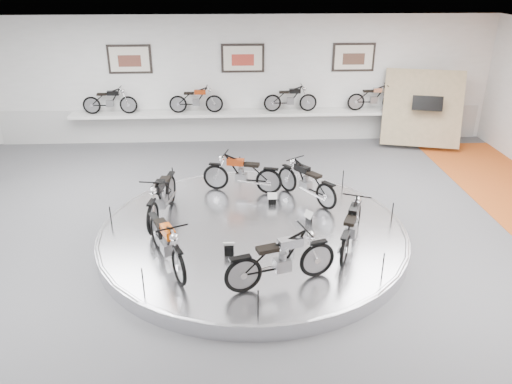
{
  "coord_description": "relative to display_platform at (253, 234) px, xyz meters",
  "views": [
    {
      "loc": [
        -0.41,
        -8.94,
        5.29
      ],
      "look_at": [
        0.08,
        0.6,
        0.98
      ],
      "focal_mm": 35.0,
      "sensor_mm": 36.0,
      "label": 1
    }
  ],
  "objects": [
    {
      "name": "wall_back",
      "position": [
        0.0,
        6.7,
        1.85
      ],
      "size": [
        16.0,
        0.0,
        16.0
      ],
      "primitive_type": "plane",
      "rotation": [
        1.57,
        0.0,
        0.0
      ],
      "color": "white",
      "rests_on": "floor"
    },
    {
      "name": "display_panel",
      "position": [
        5.6,
        5.8,
        1.1
      ],
      "size": [
        2.56,
        1.52,
        2.3
      ],
      "primitive_type": "cube",
      "rotation": [
        -0.35,
        0.0,
        -0.26
      ],
      "color": "tan",
      "rests_on": "floor"
    },
    {
      "name": "display_platform",
      "position": [
        0.0,
        0.0,
        0.0
      ],
      "size": [
        6.4,
        6.4,
        0.3
      ],
      "primitive_type": "cylinder",
      "color": "silver",
      "rests_on": "floor"
    },
    {
      "name": "bike_a",
      "position": [
        1.31,
        1.31,
        0.62
      ],
      "size": [
        1.41,
        1.63,
        0.94
      ],
      "primitive_type": null,
      "rotation": [
        0.0,
        0.0,
        2.21
      ],
      "color": "black",
      "rests_on": "display_platform"
    },
    {
      "name": "bike_e",
      "position": [
        0.39,
        -2.07,
        0.65
      ],
      "size": [
        1.82,
        1.09,
        1.01
      ],
      "primitive_type": null,
      "rotation": [
        0.0,
        0.0,
        6.59
      ],
      "color": "#B2B3B7",
      "rests_on": "display_platform"
    },
    {
      "name": "ceiling",
      "position": [
        0.0,
        -0.3,
        3.85
      ],
      "size": [
        16.0,
        16.0,
        0.0
      ],
      "primitive_type": "plane",
      "rotation": [
        3.14,
        0.0,
        0.0
      ],
      "color": "white",
      "rests_on": "wall_back"
    },
    {
      "name": "floor",
      "position": [
        0.0,
        -0.3,
        -0.15
      ],
      "size": [
        16.0,
        16.0,
        0.0
      ],
      "primitive_type": "plane",
      "color": "#555558",
      "rests_on": "ground"
    },
    {
      "name": "bike_f",
      "position": [
        1.85,
        -0.93,
        0.63
      ],
      "size": [
        1.17,
        1.72,
        0.96
      ],
      "primitive_type": null,
      "rotation": [
        0.0,
        0.0,
        7.45
      ],
      "color": "black",
      "rests_on": "display_platform"
    },
    {
      "name": "shelf_bike_c",
      "position": [
        1.5,
        6.4,
        1.27
      ],
      "size": [
        1.22,
        0.43,
        0.73
      ],
      "primitive_type": null,
      "color": "black",
      "rests_on": "shelf"
    },
    {
      "name": "poster_center",
      "position": [
        0.0,
        6.66,
        2.55
      ],
      "size": [
        1.35,
        0.06,
        0.88
      ],
      "primitive_type": "cube",
      "color": "beige",
      "rests_on": "wall_back"
    },
    {
      "name": "dado_band",
      "position": [
        0.0,
        6.68,
        0.4
      ],
      "size": [
        15.68,
        0.04,
        1.1
      ],
      "primitive_type": "cube",
      "color": "#BCBCBA",
      "rests_on": "floor"
    },
    {
      "name": "shelf_bike_d",
      "position": [
        4.2,
        6.4,
        1.27
      ],
      "size": [
        1.22,
        0.43,
        0.73
      ],
      "primitive_type": null,
      "color": "#B2B3B7",
      "rests_on": "shelf"
    },
    {
      "name": "poster_right",
      "position": [
        3.5,
        6.66,
        2.55
      ],
      "size": [
        1.35,
        0.06,
        0.88
      ],
      "primitive_type": "cube",
      "color": "beige",
      "rests_on": "wall_back"
    },
    {
      "name": "shelf_bike_b",
      "position": [
        -1.5,
        6.4,
        1.27
      ],
      "size": [
        1.22,
        0.43,
        0.73
      ],
      "primitive_type": null,
      "color": "#97310E",
      "rests_on": "shelf"
    },
    {
      "name": "bike_b",
      "position": [
        -0.17,
        1.85,
        0.64
      ],
      "size": [
        1.75,
        0.98,
        0.97
      ],
      "primitive_type": null,
      "rotation": [
        0.0,
        0.0,
        2.88
      ],
      "color": "#97310E",
      "rests_on": "display_platform"
    },
    {
      "name": "shelf_bike_a",
      "position": [
        -4.2,
        6.4,
        1.27
      ],
      "size": [
        1.22,
        0.43,
        0.73
      ],
      "primitive_type": null,
      "color": "black",
      "rests_on": "shelf"
    },
    {
      "name": "bike_d",
      "position": [
        -1.62,
        -1.36,
        0.65
      ],
      "size": [
        1.22,
        1.78,
        0.99
      ],
      "primitive_type": null,
      "rotation": [
        0.0,
        0.0,
        5.13
      ],
      "color": "#B84507",
      "rests_on": "display_platform"
    },
    {
      "name": "bike_c",
      "position": [
        -1.93,
        0.54,
        0.67
      ],
      "size": [
        0.89,
        1.86,
        1.05
      ],
      "primitive_type": null,
      "rotation": [
        0.0,
        0.0,
        4.56
      ],
      "color": "black",
      "rests_on": "display_platform"
    },
    {
      "name": "platform_rim",
      "position": [
        0.0,
        0.0,
        0.12
      ],
      "size": [
        6.4,
        6.4,
        0.1
      ],
      "primitive_type": "torus",
      "color": "#B2B2BA",
      "rests_on": "display_platform"
    },
    {
      "name": "poster_left",
      "position": [
        -3.5,
        6.66,
        2.55
      ],
      "size": [
        1.35,
        0.06,
        0.88
      ],
      "primitive_type": "cube",
      "color": "beige",
      "rests_on": "wall_back"
    },
    {
      "name": "shelf",
      "position": [
        0.0,
        6.4,
        0.85
      ],
      "size": [
        11.0,
        0.55,
        0.1
      ],
      "primitive_type": "cube",
      "color": "silver",
      "rests_on": "wall_back"
    }
  ]
}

